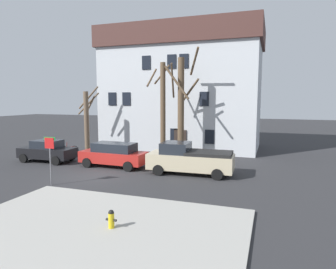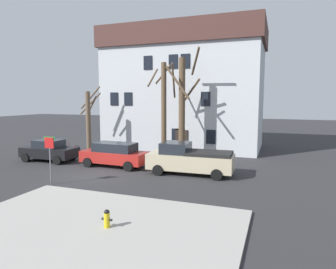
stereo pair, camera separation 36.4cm
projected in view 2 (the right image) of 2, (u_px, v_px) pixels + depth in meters
ground_plane at (96, 175)px, 18.97m from camera, size 120.00×120.00×0.00m
sidewalk_slab at (80, 237)px, 10.40m from camera, size 10.86×8.87×0.12m
building_main at (185, 88)px, 29.84m from camera, size 15.22×8.39×11.58m
tree_bare_near at (89, 120)px, 26.33m from camera, size 1.91×1.48×5.93m
tree_bare_mid at (164, 108)px, 23.36m from camera, size 1.96×1.92×7.59m
tree_bare_far at (183, 106)px, 23.67m from camera, size 2.63×2.63×8.69m
car_black_sedan at (49, 150)px, 23.19m from camera, size 4.34×2.11×1.66m
car_red_wagon at (114, 154)px, 21.28m from camera, size 4.83×2.04×1.72m
pickup_truck_beige at (190, 159)px, 19.21m from camera, size 5.50×2.38×2.01m
fire_hydrant at (107, 218)px, 10.97m from camera, size 0.42×0.22×0.68m
street_sign_pole at (50, 151)px, 16.70m from camera, size 0.76×0.07×2.72m
bicycle_leaning at (71, 149)px, 26.55m from camera, size 1.72×0.40×1.03m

